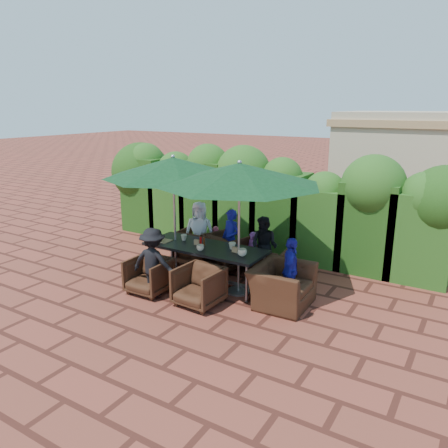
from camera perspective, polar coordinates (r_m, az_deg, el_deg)
The scene contains 31 objects.
ground at distance 8.71m, azimuth -2.11°, elevation -7.53°, with size 80.00×80.00×0.00m, color brown.
dining_table at distance 8.43m, azimuth -2.48°, elevation -3.40°, with size 2.41×0.90×0.75m.
umbrella_left at distance 8.54m, azimuth -6.66°, elevation 7.36°, with size 2.71×2.71×2.46m.
umbrella_right at distance 7.63m, azimuth 2.03°, elevation 6.52°, with size 2.92×2.92×2.46m.
chair_far_left at distance 9.60m, azimuth -3.63°, elevation -2.76°, with size 0.79×0.74×0.82m, color black.
chair_far_mid at distance 9.30m, azimuth 0.43°, elevation -3.29°, with size 0.80×0.75×0.83m, color black.
chair_far_right at distance 8.83m, azimuth 5.92°, elevation -4.88°, with size 0.67×0.63×0.69m, color black.
chair_near_left at distance 8.22m, azimuth -9.80°, elevation -6.45°, with size 0.71×0.66×0.73m, color black.
chair_near_right at distance 7.62m, azimuth -3.32°, elevation -7.89°, with size 0.73×0.69×0.75m, color black.
chair_end_right at distance 7.66m, azimuth 7.60°, elevation -7.16°, with size 1.07×0.70×0.94m, color black.
adult_far_left at distance 9.62m, azimuth -3.22°, elevation -1.04°, with size 0.67×0.40×1.36m, color white.
adult_far_mid at distance 9.24m, azimuth 0.88°, elevation -1.98°, with size 0.46×0.37×1.27m, color #1E1D9D.
adult_far_right at distance 8.88m, azimuth 5.28°, elevation -2.93°, with size 0.59×0.36×1.22m, color black.
adult_near_left at distance 8.00m, azimuth -9.22°, elevation -4.94°, with size 0.81×0.37×1.27m, color black.
adult_end_right at distance 7.71m, azimuth 8.67°, elevation -6.04°, with size 0.70×0.35×1.19m, color #1E1D9D.
child_left at distance 9.64m, azimuth -1.08°, elevation -2.66°, with size 0.29×0.24×0.81m, color #C0435D.
child_right at distance 9.14m, azimuth 3.73°, elevation -3.62°, with size 0.30×0.25×0.84m, color #A850AE.
pedestrian_a at distance 11.41m, azimuth 17.27°, elevation 1.46°, with size 1.47×0.53×1.58m, color #2F8725.
pedestrian_b at distance 11.42m, azimuth 21.05°, elevation 1.97°, with size 0.91×0.56×1.90m, color #C0435D.
pedestrian_c at distance 11.48m, azimuth 24.25°, elevation 0.79°, with size 0.99×0.45×1.54m, color gray.
cup_a at distance 8.81m, azimuth -8.54°, elevation -1.76°, with size 0.18×0.18×0.14m, color beige.
cup_b at distance 8.79m, azimuth -5.25°, elevation -1.75°, with size 0.13×0.13×0.12m, color beige.
cup_c at distance 8.15m, azimuth -3.12°, elevation -3.11°, with size 0.14×0.14×0.11m, color beige.
cup_d at distance 8.22m, azimuth 1.07°, elevation -2.87°, with size 0.14×0.14×0.13m, color beige.
cup_e at distance 7.86m, azimuth 2.40°, elevation -3.73°, with size 0.17×0.17×0.13m, color beige.
ketchup_bottle at distance 8.44m, azimuth -3.05°, elevation -2.27°, with size 0.04×0.04×0.17m, color #B20C0A.
sauce_bottle at distance 8.43m, azimuth -2.63°, elevation -2.28°, with size 0.04×0.04×0.17m, color #4C230C.
serving_tray at distance 8.82m, azimuth -8.08°, elevation -2.14°, with size 0.35×0.25×0.02m, color tan.
number_block_left at distance 8.49m, azimuth -3.52°, elevation -2.40°, with size 0.12×0.06×0.10m, color tan.
number_block_right at distance 8.05m, azimuth 1.48°, elevation -3.37°, with size 0.12×0.06×0.10m, color tan.
hedge_wall at distance 10.30m, azimuth 4.39°, elevation 3.80°, with size 9.10×1.60×2.49m.
Camera 1 is at (4.46, -6.68, 3.36)m, focal length 35.00 mm.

